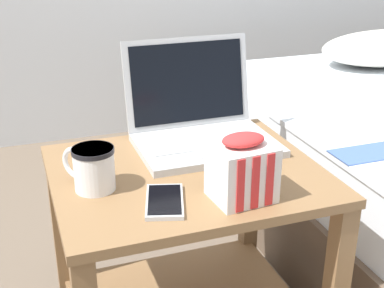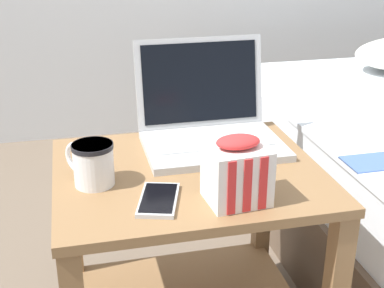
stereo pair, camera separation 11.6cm
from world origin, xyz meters
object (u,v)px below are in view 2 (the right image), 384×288
(mug_front_left, at_px, (92,162))
(cell_phone, at_px, (159,200))
(snack_bag, at_px, (237,172))
(laptop, at_px, (209,124))

(mug_front_left, relative_size, cell_phone, 0.73)
(snack_bag, bearing_deg, laptop, 85.51)
(mug_front_left, bearing_deg, cell_phone, -42.40)
(laptop, height_order, snack_bag, laptop)
(snack_bag, bearing_deg, cell_phone, 168.93)
(laptop, distance_m, snack_bag, 0.31)
(laptop, distance_m, cell_phone, 0.34)
(mug_front_left, xyz_separation_m, snack_bag, (0.28, -0.14, 0.01))
(snack_bag, distance_m, cell_phone, 0.17)
(mug_front_left, xyz_separation_m, cell_phone, (0.12, -0.11, -0.05))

